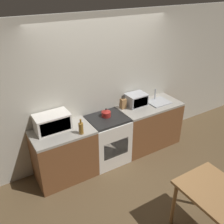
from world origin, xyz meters
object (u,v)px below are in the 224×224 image
object	(u,v)px
stove_range	(107,139)
kettle	(106,113)
toaster_oven	(136,100)
bottle	(81,128)
microwave	(52,122)
dining_table	(213,196)

from	to	relation	value
stove_range	kettle	xyz separation A→B (m)	(0.01, 0.06, 0.52)
toaster_oven	stove_range	bearing A→B (deg)	-168.96
kettle	bottle	distance (m)	0.66
stove_range	kettle	size ratio (longest dim) A/B	5.49
stove_range	microwave	world-z (taller)	microwave
microwave	bottle	size ratio (longest dim) A/B	2.15
stove_range	bottle	distance (m)	0.84
kettle	dining_table	bearing A→B (deg)	-80.90
kettle	microwave	xyz separation A→B (m)	(-0.94, 0.07, 0.07)
stove_range	toaster_oven	world-z (taller)	toaster_oven
kettle	bottle	size ratio (longest dim) A/B	0.64
bottle	dining_table	distance (m)	2.05
microwave	toaster_oven	world-z (taller)	microwave
stove_range	bottle	xyz separation A→B (m)	(-0.59, -0.21, 0.55)
microwave	dining_table	xyz separation A→B (m)	(1.27, -2.13, -0.38)
bottle	kettle	bearing A→B (deg)	24.04
microwave	toaster_oven	xyz separation A→B (m)	(1.65, 0.02, -0.02)
stove_range	toaster_oven	xyz separation A→B (m)	(0.72, 0.14, 0.57)
kettle	toaster_oven	xyz separation A→B (m)	(0.71, 0.09, 0.05)
stove_range	bottle	world-z (taller)	bottle
stove_range	toaster_oven	size ratio (longest dim) A/B	2.43
kettle	dining_table	world-z (taller)	kettle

